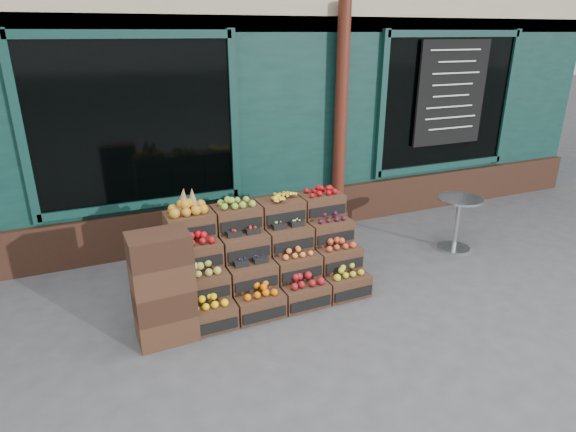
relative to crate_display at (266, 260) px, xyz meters
name	(u,v)px	position (x,y,z in m)	size (l,w,h in m)	color
ground	(330,307)	(0.52, -0.60, -0.40)	(60.00, 60.00, 0.00)	#454548
shop_facade	(202,56)	(0.52, 4.51, 1.99)	(12.00, 6.24, 4.80)	#0E302B
crate_display	(266,260)	(0.00, 0.00, 0.00)	(2.09, 1.04, 1.30)	#402719
spare_crates	(163,288)	(-1.21, -0.46, 0.15)	(0.57, 0.41, 1.10)	#402719
bistro_table	(458,217)	(2.79, 0.07, 0.06)	(0.59, 0.59, 0.74)	silver
shopkeeper	(131,175)	(-1.16, 2.13, 0.56)	(0.71, 0.46, 1.94)	#1B5E30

